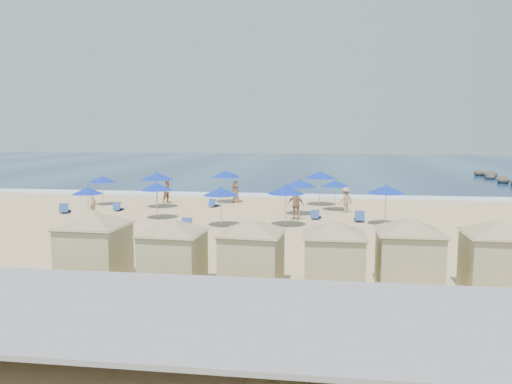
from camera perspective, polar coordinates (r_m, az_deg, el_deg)
ground at (r=27.32m, az=-2.59°, el=-4.59°), size 160.00×160.00×0.00m
ocean at (r=81.65m, az=4.42°, el=3.13°), size 160.00×80.00×0.06m
surf_line at (r=42.46m, az=1.20°, el=-0.38°), size 160.00×2.50×0.08m
seawall at (r=14.54m, az=-12.50°, el=-12.56°), size 160.00×6.10×1.22m
trash_bin at (r=22.26m, az=-8.67°, el=-6.33°), size 0.97×0.97×0.76m
cabana_0 at (r=18.94m, az=-18.01°, el=-5.02°), size 4.59×4.59×2.88m
cabana_1 at (r=17.73m, az=-9.45°, el=-5.94°), size 4.28×4.28×2.69m
cabana_2 at (r=17.36m, az=-0.47°, el=-6.07°), size 4.31×4.31×2.71m
cabana_3 at (r=17.29m, az=8.94°, el=-6.23°), size 4.32×4.32×2.71m
cabana_4 at (r=17.92m, az=17.08°, el=-5.79°), size 4.48×4.48×2.81m
cabana_5 at (r=18.46m, az=25.97°, el=-5.76°), size 4.54×4.54×2.85m
umbrella_0 at (r=38.68m, az=-17.14°, el=1.41°), size 1.96×1.96×2.23m
umbrella_1 at (r=32.20m, az=-18.69°, el=0.14°), size 1.87×1.87×2.13m
umbrella_2 at (r=36.27m, az=-11.26°, el=1.79°), size 2.31×2.31×2.63m
umbrella_3 at (r=38.19m, az=-3.46°, el=2.08°), size 2.25×2.25×2.57m
umbrella_4 at (r=31.69m, az=-11.30°, el=0.62°), size 2.07×2.07×2.36m
umbrella_5 at (r=28.61m, az=-4.05°, el=0.07°), size 2.07×2.07×2.35m
umbrella_6 at (r=32.62m, az=4.98°, el=1.00°), size 2.12×2.12×2.42m
umbrella_7 at (r=28.62m, az=3.44°, el=0.25°), size 2.15×2.15×2.45m
umbrella_8 at (r=36.97m, az=7.31°, el=1.96°), size 2.31×2.31×2.63m
umbrella_9 at (r=34.78m, az=9.04°, el=0.98°), size 1.92×1.92×2.19m
umbrella_10 at (r=29.81m, az=14.65°, el=0.29°), size 2.15×2.15×2.45m
beach_chair_0 at (r=35.87m, az=-21.01°, el=-1.87°), size 0.95×1.42×0.72m
beach_chair_1 at (r=35.78m, az=-15.49°, el=-1.74°), size 0.56×1.14×0.61m
beach_chair_2 at (r=36.34m, az=-4.83°, el=-1.37°), size 0.81×1.23×0.63m
beach_chair_3 at (r=28.18m, az=-7.66°, el=-3.76°), size 0.79×1.41×0.73m
beach_chair_4 at (r=31.45m, az=6.85°, el=-2.70°), size 0.69×1.21×0.63m
beach_chair_5 at (r=31.06m, az=11.72°, el=-2.87°), size 0.58×1.28×0.70m
beachgoer_0 at (r=34.96m, az=-18.14°, el=-1.08°), size 0.69×0.63×1.57m
beachgoer_1 at (r=38.71m, az=-10.04°, el=0.12°), size 1.10×1.14×1.85m
beachgoer_2 at (r=31.07m, az=4.55°, el=-1.46°), size 1.17×0.75×1.85m
beachgoer_3 at (r=34.17m, az=10.20°, el=-0.90°), size 1.27×1.19×1.72m
beachgoer_4 at (r=38.35m, az=-2.33°, el=0.03°), size 0.97×0.93×1.68m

